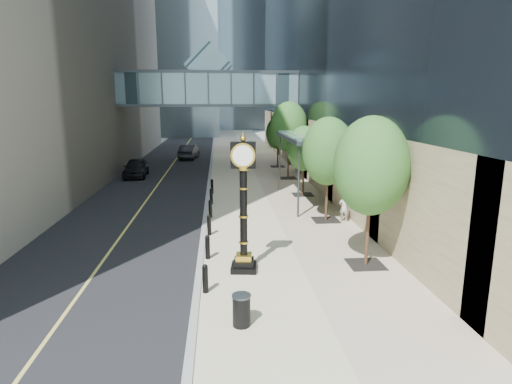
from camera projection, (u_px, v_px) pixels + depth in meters
ground at (288, 304)px, 13.86m from camera, size 320.00×320.00×0.00m
road at (180, 155)px, 52.24m from camera, size 8.00×180.00×0.02m
sidewalk at (245, 154)px, 52.91m from camera, size 8.00×180.00×0.06m
curb at (212, 154)px, 52.57m from camera, size 0.25×180.00×0.07m
distant_tower_c at (203, 9)px, 123.45m from camera, size 22.00×22.00×65.00m
skywalk at (209, 87)px, 39.27m from camera, size 17.00×4.20×5.80m
entrance_canopy at (309, 138)px, 26.91m from camera, size 3.00×8.00×4.38m
bollard_row at (210, 217)px, 22.29m from camera, size 0.20×16.20×0.90m
street_trees at (306, 140)px, 28.26m from camera, size 3.09×28.62×6.35m
street_clock at (244, 214)px, 16.05m from camera, size 1.08×1.08×5.17m
trash_bin at (241, 311)px, 12.36m from camera, size 0.67×0.67×0.90m
pedestrian at (344, 208)px, 23.00m from camera, size 0.65×0.56×1.52m
car_near at (136, 168)px, 36.86m from camera, size 2.10×4.71×1.57m
car_far at (189, 152)px, 48.44m from camera, size 2.25×4.93×1.57m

